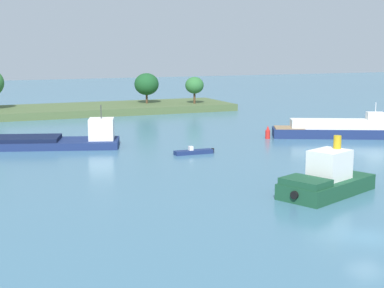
{
  "coord_description": "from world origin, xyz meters",
  "views": [
    {
      "loc": [
        -26.33,
        -31.57,
        13.31
      ],
      "look_at": [
        0.88,
        34.23,
        1.2
      ],
      "focal_mm": 54.73,
      "sensor_mm": 36.0,
      "label": 1
    }
  ],
  "objects_px": {
    "tugboat": "(326,180)",
    "white_riverboat": "(354,129)",
    "channel_buoy_red": "(268,133)",
    "fishing_skiff": "(194,152)"
  },
  "relations": [
    {
      "from": "white_riverboat",
      "to": "channel_buoy_red",
      "type": "bearing_deg",
      "value": 161.82
    },
    {
      "from": "fishing_skiff",
      "to": "white_riverboat",
      "type": "distance_m",
      "value": 26.63
    },
    {
      "from": "tugboat",
      "to": "fishing_skiff",
      "type": "relative_size",
      "value": 2.07
    },
    {
      "from": "tugboat",
      "to": "channel_buoy_red",
      "type": "bearing_deg",
      "value": 69.68
    },
    {
      "from": "white_riverboat",
      "to": "channel_buoy_red",
      "type": "distance_m",
      "value": 12.64
    },
    {
      "from": "tugboat",
      "to": "fishing_skiff",
      "type": "height_order",
      "value": "tugboat"
    },
    {
      "from": "tugboat",
      "to": "white_riverboat",
      "type": "height_order",
      "value": "tugboat"
    },
    {
      "from": "white_riverboat",
      "to": "fishing_skiff",
      "type": "bearing_deg",
      "value": -173.38
    },
    {
      "from": "fishing_skiff",
      "to": "channel_buoy_red",
      "type": "height_order",
      "value": "channel_buoy_red"
    },
    {
      "from": "tugboat",
      "to": "channel_buoy_red",
      "type": "relative_size",
      "value": 5.64
    }
  ]
}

